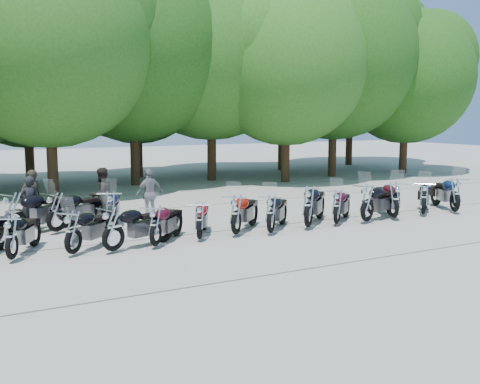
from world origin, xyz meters
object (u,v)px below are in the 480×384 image
motorcycle_9 (337,206)px  rider_2 (150,194)px  motorcycle_7 (271,213)px  rider_1 (102,196)px  motorcycle_11 (394,199)px  motorcycle_13 (455,194)px  motorcycle_3 (113,228)px  rider_0 (29,204)px  motorcycle_2 (73,231)px  motorcycle_14 (14,212)px  motorcycle_16 (111,209)px  motorcycle_5 (200,220)px  motorcycle_1 (11,236)px  motorcycle_12 (424,197)px  rider_3 (32,198)px  motorcycle_8 (309,205)px  motorcycle_4 (155,225)px  motorcycle_10 (367,202)px  motorcycle_15 (56,211)px  motorcycle_6 (236,213)px

motorcycle_9 → rider_2: size_ratio=1.33×
motorcycle_7 → rider_1: 5.42m
motorcycle_11 → motorcycle_13: (2.65, -0.10, 0.00)m
motorcycle_3 → rider_0: 4.01m
motorcycle_7 → motorcycle_9: 2.43m
motorcycle_2 → motorcycle_14: size_ratio=0.87×
motorcycle_16 → motorcycle_2: bearing=78.7°
motorcycle_5 → motorcycle_7: size_ratio=0.92×
motorcycle_1 → motorcycle_9: bearing=-154.4°
motorcycle_1 → motorcycle_12: size_ratio=0.94×
rider_2 → rider_3: 3.54m
motorcycle_16 → rider_1: (0.08, 1.27, 0.21)m
motorcycle_1 → motorcycle_12: motorcycle_12 is taller
motorcycle_7 → motorcycle_12: size_ratio=0.99×
rider_1 → rider_2: bearing=153.8°
motorcycle_7 → motorcycle_8: size_ratio=0.87×
motorcycle_7 → motorcycle_16: size_ratio=0.98×
motorcycle_1 → motorcycle_12: bearing=-154.4°
motorcycle_4 → motorcycle_7: (3.38, 0.00, 0.02)m
motorcycle_7 → rider_3: (-5.64, 4.63, 0.22)m
motorcycle_2 → motorcycle_8: size_ratio=0.85×
motorcycle_9 → motorcycle_12: size_ratio=0.97×
motorcycle_10 → rider_3: size_ratio=1.43×
motorcycle_11 → rider_1: rider_1 is taller
motorcycle_1 → motorcycle_15: motorcycle_15 is taller
motorcycle_11 → motorcycle_10: bearing=27.4°
motorcycle_10 → rider_3: 10.22m
motorcycle_13 → motorcycle_14: size_ratio=0.97×
rider_0 → rider_1: bearing=174.0°
motorcycle_10 → rider_1: 8.18m
motorcycle_9 → motorcycle_10: size_ratio=0.91×
motorcycle_9 → motorcycle_12: motorcycle_12 is taller
motorcycle_4 → motorcycle_5: motorcycle_4 is taller
rider_1 → motorcycle_5: bearing=91.2°
motorcycle_5 → motorcycle_10: motorcycle_10 is taller
motorcycle_10 → motorcycle_13: bearing=-111.2°
motorcycle_15 → motorcycle_14: bearing=59.5°
motorcycle_4 → rider_3: bearing=-22.7°
rider_0 → motorcycle_12: bearing=151.5°
motorcycle_6 → motorcycle_14: motorcycle_14 is taller
rider_2 → motorcycle_16: bearing=24.6°
motorcycle_7 → rider_2: bearing=-16.6°
motorcycle_6 → motorcycle_12: bearing=-136.2°
motorcycle_7 → motorcycle_9: motorcycle_7 is taller
motorcycle_2 → motorcycle_5: 3.30m
motorcycle_9 → rider_2: (-4.62, 3.68, 0.20)m
motorcycle_15 → motorcycle_6: bearing=-151.7°
motorcycle_13 → motorcycle_10: bearing=26.4°
motorcycle_1 → motorcycle_9: 9.14m
motorcycle_2 → motorcycle_4: 1.99m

